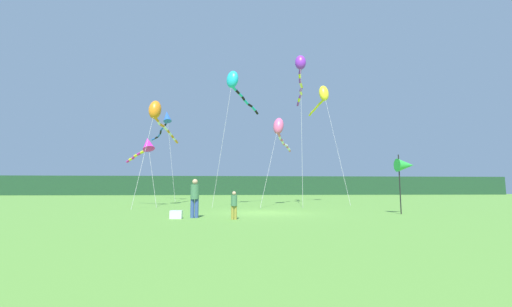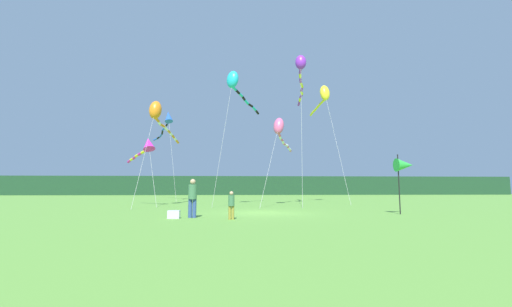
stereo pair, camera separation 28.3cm
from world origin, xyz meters
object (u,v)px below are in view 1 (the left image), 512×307
at_px(person_child, 234,204).
at_px(banner_flag_pole, 405,166).
at_px(kite_purple, 300,70).
at_px(person_adult, 195,196).
at_px(kite_orange, 157,113).
at_px(kite_rainbow, 279,129).
at_px(kite_cyan, 235,83).
at_px(kite_magenta, 146,146).
at_px(kite_yellow, 323,95).
at_px(cooler_box, 176,215).
at_px(kite_blue, 166,120).

xyz_separation_m(person_child, banner_flag_pole, (8.96, 2.18, 1.84)).
height_order(banner_flag_pole, kite_purple, kite_purple).
distance_m(person_adult, kite_orange, 12.26).
xyz_separation_m(person_child, kite_rainbow, (3.70, 11.34, 5.42)).
height_order(banner_flag_pole, kite_rainbow, kite_rainbow).
relative_size(kite_rainbow, kite_orange, 0.83).
bearing_deg(kite_orange, person_adult, -67.17).
distance_m(person_adult, kite_cyan, 13.27).
distance_m(banner_flag_pole, kite_magenta, 18.00).
relative_size(person_child, kite_purple, 0.10).
bearing_deg(kite_yellow, kite_magenta, -163.15).
distance_m(cooler_box, kite_cyan, 14.15).
relative_size(person_child, banner_flag_pole, 0.39).
distance_m(kite_magenta, kite_yellow, 16.94).
relative_size(banner_flag_pole, kite_magenta, 0.58).
distance_m(kite_rainbow, kite_yellow, 7.64).
bearing_deg(cooler_box, kite_orange, 108.41).
distance_m(person_child, kite_orange, 13.80).
relative_size(kite_cyan, kite_yellow, 0.94).
height_order(cooler_box, kite_purple, kite_purple).
height_order(person_adult, kite_orange, kite_orange).
bearing_deg(kite_magenta, kite_yellow, 16.85).
distance_m(banner_flag_pole, kite_orange, 17.74).
bearing_deg(banner_flag_pole, person_child, -166.30).
xyz_separation_m(kite_cyan, kite_rainbow, (3.65, 0.55, -3.55)).
xyz_separation_m(kite_rainbow, kite_yellow, (4.89, 4.13, 4.17)).
xyz_separation_m(person_child, kite_cyan, (0.05, 10.79, 8.97)).
xyz_separation_m(person_child, kite_magenta, (-6.68, 10.85, 3.90)).
bearing_deg(kite_yellow, kite_cyan, -151.28).
bearing_deg(kite_cyan, person_child, -90.26).
height_order(person_child, kite_magenta, kite_magenta).
bearing_deg(kite_purple, kite_rainbow, 173.28).
height_order(person_adult, kite_rainbow, kite_rainbow).
bearing_deg(person_child, person_adult, 153.08).
distance_m(person_adult, kite_purple, 16.08).
bearing_deg(kite_rainbow, person_child, -108.07).
xyz_separation_m(cooler_box, kite_blue, (-4.87, 20.39, 8.57)).
distance_m(cooler_box, banner_flag_pole, 11.85).
bearing_deg(kite_rainbow, kite_magenta, -177.28).
bearing_deg(kite_yellow, cooler_box, -126.81).
height_order(person_child, kite_purple, kite_purple).
height_order(banner_flag_pole, kite_magenta, kite_magenta).
height_order(kite_purple, kite_yellow, kite_purple).
relative_size(kite_blue, kite_magenta, 1.83).
height_order(person_child, kite_blue, kite_blue).
distance_m(kite_blue, kite_magenta, 11.00).
distance_m(kite_purple, kite_orange, 12.05).
bearing_deg(kite_magenta, banner_flag_pole, -28.98).
height_order(cooler_box, kite_yellow, kite_yellow).
bearing_deg(kite_purple, kite_blue, 142.52).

